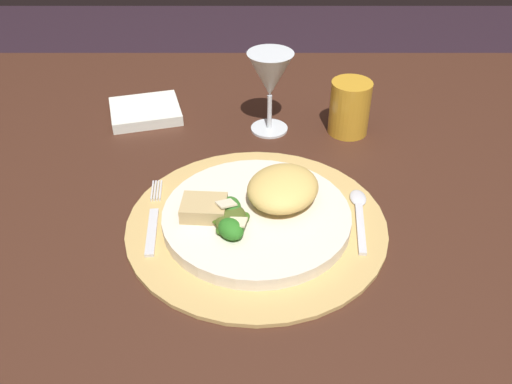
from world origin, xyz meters
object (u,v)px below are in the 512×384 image
Objects in this scene: dining_table at (284,247)px; spoon at (358,210)px; dinner_plate at (256,217)px; fork at (153,219)px; amber_tumbler at (349,108)px; wine_glass at (269,77)px; napkin at (145,111)px.

dining_table is 10.00× the size of spoon.
fork is at bearing 178.77° from dinner_plate.
amber_tumbler is (0.11, 0.16, 0.17)m from dining_table.
wine_glass is (-0.12, 0.23, 0.09)m from spoon.
amber_tumbler reaches higher than napkin.
dining_table is at bearing 143.26° from spoon.
napkin is 0.36m from amber_tumbler.
fork is 1.18× the size of spoon.
wine_glass is at bearing -12.32° from napkin.
wine_glass reaches higher than spoon.
dining_table is 0.18m from dinner_plate.
napkin is 1.31× the size of amber_tumbler.
amber_tumbler is at bearing -8.71° from napkin.
spoon is at bearing -93.48° from amber_tumbler.
spoon is 0.28m from wine_glass.
dinner_plate is (-0.05, -0.10, 0.14)m from dining_table.
dining_table is 8.49× the size of fork.
dining_table is 5.38× the size of dinner_plate.
napkin is at bearing 140.47° from spoon.
wine_glass is at bearing 177.40° from amber_tumbler.
dinner_plate is at bearing -94.92° from wine_glass.
fork is 0.31m from napkin.
dinner_plate is at bearing -121.89° from amber_tumbler.
fork is 1.75× the size of amber_tumbler.
wine_glass is (-0.02, 0.16, 0.23)m from dining_table.
wine_glass reaches higher than dining_table.
wine_glass is at bearing 57.40° from fork.
amber_tumbler is at bearing 86.52° from spoon.
spoon is 0.98× the size of wine_glass.
napkin is at bearing 167.68° from wine_glass.
amber_tumbler is at bearing 54.67° from dining_table.
fork reaches higher than dining_table.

